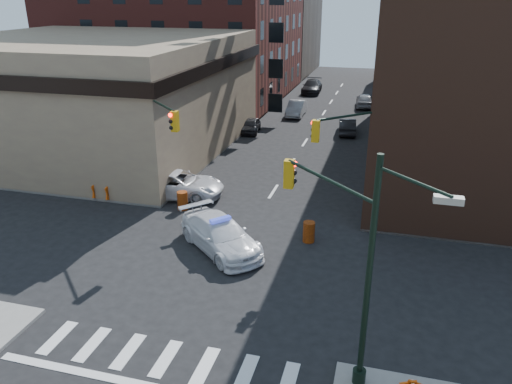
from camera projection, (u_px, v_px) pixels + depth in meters
The scene contains 25 objects.
ground at pixel (226, 266), 24.06m from camera, with size 140.00×140.00×0.00m, color black.
sidewalk_nw at pixel (129, 103), 58.94m from camera, with size 34.00×54.50×0.15m, color gray.
bank_building at pixel (93, 93), 41.28m from camera, with size 22.00×22.00×9.00m, color #8D7C5C.
commercial_row_ne at pixel (476, 66), 38.42m from camera, with size 14.00×34.00×14.00m, color #4C2C1E.
filler_nw at pixel (252, 20), 80.46m from camera, with size 20.00×18.00×16.00m, color brown.
filler_ne at pixel (449, 40), 70.33m from camera, with size 16.00×16.00×12.00m, color maroon.
signal_pole_se at pixel (347, 251), 15.92m from camera, with size 5.40×5.27×8.00m.
signal_pole_nw at pixel (157, 141), 28.64m from camera, with size 3.58×3.67×8.00m.
signal_pole_ne at pixel (363, 157), 25.81m from camera, with size 3.67×3.58×8.00m.
tree_ne_near at pixel (398, 99), 44.20m from camera, with size 3.00×3.00×4.85m.
tree_ne_far at pixel (398, 84), 51.36m from camera, with size 3.00×3.00×4.85m.
police_car at pixel (220, 235), 25.31m from camera, with size 2.32×5.71×1.66m, color white.
pickup at pixel (177, 184), 31.96m from camera, with size 2.78×6.03×1.67m, color silver.
parked_car_wnear at pixel (251, 126), 46.69m from camera, with size 1.51×3.76×1.28m, color black.
parked_car_wfar at pixel (296, 108), 52.94m from camera, with size 1.66×4.76×1.57m, color #95989D.
parked_car_wdeep at pixel (312, 87), 64.89m from camera, with size 2.31×5.69×1.65m, color black.
parked_car_enear at pixel (347, 126), 46.27m from camera, with size 1.50×4.30×1.42m, color black.
parked_car_efar at pixel (365, 100), 56.92m from camera, with size 1.85×4.60×1.57m, color gray.
pedestrian_a at pixel (134, 167), 34.47m from camera, with size 0.67×0.44×1.82m, color black.
pedestrian_b at pixel (137, 181), 32.07m from camera, with size 0.79×0.61×1.62m, color black.
pedestrian_c at pixel (75, 180), 31.99m from camera, with size 1.07×0.44×1.82m, color #1E212D.
barrel_road at pixel (309, 232), 26.22m from camera, with size 0.62×0.62×1.12m, color #E8470A.
barrel_bank at pixel (182, 201), 30.12m from camera, with size 0.63×0.63×1.13m, color #C83E09.
barricade_nw_a at pixel (116, 188), 31.90m from camera, with size 1.19×0.60×0.90m, color red, non-canonical shape.
barricade_nw_b at pixel (103, 191), 31.36m from camera, with size 1.29×0.64×0.97m, color #D26C09, non-canonical shape.
Camera 1 is at (6.92, -19.86, 12.29)m, focal length 35.00 mm.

